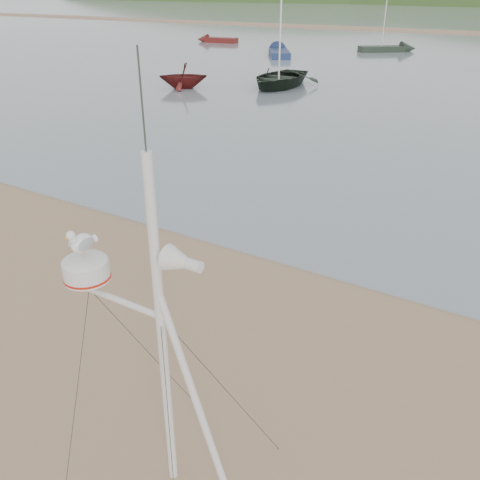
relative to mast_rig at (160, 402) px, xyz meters
The scene contains 7 objects.
ground 3.01m from the mast_rig, 149.19° to the left, with size 560.00×560.00×0.00m, color #916F53.
mast_rig is the anchor object (origin of this frame).
boat_dark 26.67m from the mast_rig, 114.87° to the left, with size 3.66×1.06×5.13m, color black.
boat_red 26.21m from the mast_rig, 126.90° to the left, with size 2.33×1.42×2.70m, color #531412.
sailboat_dark_mid 47.14m from the mast_rig, 103.26° to the left, with size 4.92×4.32×5.31m.
dinghy_red_far 53.54m from the mast_rig, 123.81° to the left, with size 4.70×1.76×1.12m.
sailboat_blue_near 43.06m from the mast_rig, 116.06° to the left, with size 4.67×6.22×6.34m.
Camera 1 is at (5.35, -4.56, 5.32)m, focal length 38.00 mm.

